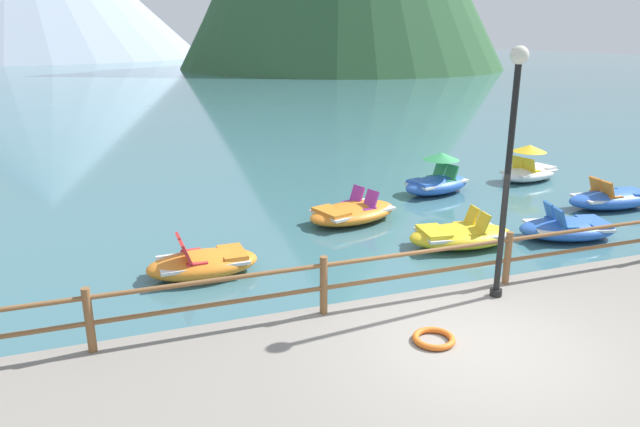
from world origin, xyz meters
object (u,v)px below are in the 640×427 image
(pedal_boat_4, at_px, (612,199))
(pedal_boat_2, at_px, (352,212))
(pedal_boat_0, at_px, (461,235))
(pedal_boat_1, at_px, (529,169))
(pedal_boat_3, at_px, (203,263))
(pedal_boat_6, at_px, (568,228))
(lamp_post, at_px, (510,153))
(life_ring, at_px, (434,339))
(pedal_boat_5, at_px, (437,180))

(pedal_boat_4, bearing_deg, pedal_boat_2, 169.66)
(pedal_boat_0, xyz_separation_m, pedal_boat_2, (-1.60, 2.48, -0.01))
(pedal_boat_1, relative_size, pedal_boat_2, 0.89)
(pedal_boat_0, xyz_separation_m, pedal_boat_4, (5.54, 1.17, 0.01))
(pedal_boat_3, height_order, pedal_boat_6, pedal_boat_3)
(lamp_post, xyz_separation_m, life_ring, (-1.75, -0.98, -2.39))
(pedal_boat_3, xyz_separation_m, pedal_boat_6, (8.37, -0.66, -0.01))
(pedal_boat_4, bearing_deg, life_ring, -148.43)
(pedal_boat_2, relative_size, pedal_boat_3, 1.26)
(pedal_boat_4, distance_m, pedal_boat_5, 4.75)
(life_ring, bearing_deg, pedal_boat_5, 59.19)
(pedal_boat_0, bearing_deg, pedal_boat_1, 39.55)
(life_ring, relative_size, pedal_boat_3, 0.28)
(pedal_boat_4, xyz_separation_m, pedal_boat_6, (-2.87, -1.56, -0.02))
(pedal_boat_5, height_order, pedal_boat_6, pedal_boat_5)
(pedal_boat_1, height_order, pedal_boat_6, pedal_boat_1)
(pedal_boat_0, relative_size, pedal_boat_5, 1.00)
(pedal_boat_3, height_order, pedal_boat_5, pedal_boat_5)
(life_ring, xyz_separation_m, pedal_boat_5, (4.92, 8.26, -0.05))
(pedal_boat_4, bearing_deg, pedal_boat_5, 141.55)
(pedal_boat_5, bearing_deg, pedal_boat_6, -79.44)
(life_ring, xyz_separation_m, pedal_boat_2, (1.50, 6.61, -0.20))
(lamp_post, relative_size, life_ring, 6.62)
(life_ring, xyz_separation_m, pedal_boat_1, (8.56, 8.65, -0.07))
(life_ring, distance_m, pedal_boat_4, 10.14)
(pedal_boat_6, bearing_deg, pedal_boat_4, 28.49)
(pedal_boat_0, distance_m, pedal_boat_3, 5.71)
(pedal_boat_5, bearing_deg, life_ring, -120.81)
(pedal_boat_6, bearing_deg, pedal_boat_1, 60.24)
(life_ring, bearing_deg, pedal_boat_4, 31.57)
(pedal_boat_3, bearing_deg, life_ring, -59.48)
(pedal_boat_2, distance_m, pedal_boat_3, 4.66)
(life_ring, height_order, pedal_boat_0, pedal_boat_0)
(pedal_boat_0, relative_size, pedal_boat_2, 0.92)
(pedal_boat_1, relative_size, pedal_boat_5, 0.98)
(pedal_boat_4, bearing_deg, pedal_boat_6, -151.51)
(pedal_boat_5, distance_m, pedal_boat_6, 4.59)
(pedal_boat_2, distance_m, pedal_boat_4, 7.25)
(life_ring, bearing_deg, pedal_boat_6, 33.04)
(pedal_boat_2, relative_size, pedal_boat_4, 1.05)
(pedal_boat_1, bearing_deg, life_ring, -134.73)
(pedal_boat_2, height_order, pedal_boat_3, pedal_boat_3)
(lamp_post, relative_size, pedal_boat_0, 1.58)
(pedal_boat_3, bearing_deg, pedal_boat_0, -2.78)
(pedal_boat_2, xyz_separation_m, pedal_boat_3, (-4.10, -2.20, 0.01))
(pedal_boat_2, distance_m, pedal_boat_5, 3.80)
(life_ring, height_order, pedal_boat_2, pedal_boat_2)
(lamp_post, height_order, pedal_boat_6, lamp_post)
(pedal_boat_2, xyz_separation_m, pedal_boat_4, (7.14, -1.30, 0.02))
(pedal_boat_2, bearing_deg, pedal_boat_5, 25.71)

